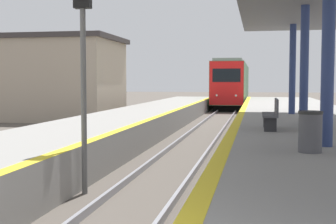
% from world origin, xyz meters
% --- Properties ---
extents(train, '(2.70, 19.34, 4.27)m').
position_xyz_m(train, '(0.00, 43.08, 2.17)').
color(train, black).
rests_on(train, ground).
extents(signal_near, '(0.36, 0.31, 4.92)m').
position_xyz_m(signal_near, '(-1.36, 6.63, 3.41)').
color(signal_near, '#595959').
rests_on(signal_near, ground).
extents(trash_bin, '(0.49, 0.49, 0.84)m').
position_xyz_m(trash_bin, '(3.40, 6.86, 1.44)').
color(trash_bin, '#4C4C51').
rests_on(trash_bin, platform_right).
extents(bench, '(0.44, 1.53, 0.92)m').
position_xyz_m(bench, '(2.78, 11.28, 1.50)').
color(bench, '#4C4C51').
rests_on(bench, platform_right).
extents(station_building, '(10.34, 6.36, 5.27)m').
position_xyz_m(station_building, '(-11.46, 25.23, 2.65)').
color(station_building, tan).
rests_on(station_building, ground).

